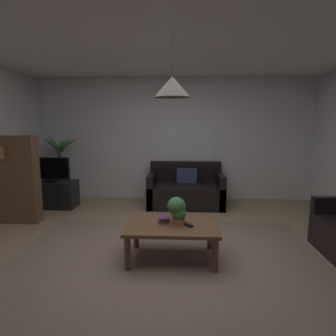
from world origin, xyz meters
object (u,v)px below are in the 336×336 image
object	(u,v)px
coffee_table	(172,230)
tv	(50,169)
tv_stand	(52,194)
potted_palm_corner	(61,168)
remote_on_table_1	(187,224)
potted_plant_on_table	(177,210)
couch_under_window	(186,191)
pendant_lamp	(172,87)
book_on_table_2	(165,218)
remote_on_table_0	(177,223)
book_on_table_0	(164,222)
book_on_table_1	(165,219)
bookshelf_corner	(15,179)

from	to	relation	value
coffee_table	tv	xyz separation A→B (m)	(-2.35, 1.92, 0.37)
tv_stand	potted_palm_corner	xyz separation A→B (m)	(-0.04, 0.53, 0.42)
remote_on_table_1	potted_plant_on_table	size ratio (longest dim) A/B	0.49
coffee_table	tv_stand	bearing A→B (deg)	140.45
tv	potted_palm_corner	xyz separation A→B (m)	(-0.04, 0.55, -0.07)
couch_under_window	pendant_lamp	xyz separation A→B (m)	(-0.19, -2.21, 1.71)
couch_under_window	book_on_table_2	xyz separation A→B (m)	(-0.28, -2.15, 0.21)
remote_on_table_0	tv	size ratio (longest dim) A/B	0.22
potted_plant_on_table	coffee_table	bearing A→B (deg)	-179.26
potted_palm_corner	pendant_lamp	world-z (taller)	pendant_lamp
remote_on_table_0	tv	world-z (taller)	tv
potted_palm_corner	couch_under_window	bearing A→B (deg)	-5.80
book_on_table_0	potted_palm_corner	distance (m)	3.34
book_on_table_1	remote_on_table_1	xyz separation A→B (m)	(0.26, -0.09, -0.03)
book_on_table_1	potted_palm_corner	world-z (taller)	potted_palm_corner
remote_on_table_0	tv	xyz separation A→B (m)	(-2.41, 1.91, 0.30)
remote_on_table_1	bookshelf_corner	xyz separation A→B (m)	(-2.72, 1.15, 0.27)
book_on_table_0	book_on_table_1	bearing A→B (deg)	35.54
tv	bookshelf_corner	xyz separation A→B (m)	(-0.19, -0.80, -0.02)
bookshelf_corner	book_on_table_1	bearing A→B (deg)	-23.35
coffee_table	tv	world-z (taller)	tv
potted_plant_on_table	potted_palm_corner	world-z (taller)	potted_palm_corner
coffee_table	remote_on_table_0	xyz separation A→B (m)	(0.05, 0.01, 0.07)
book_on_table_0	remote_on_table_1	xyz separation A→B (m)	(0.28, -0.08, -0.00)
book_on_table_2	potted_plant_on_table	world-z (taller)	potted_plant_on_table
tv	tv_stand	bearing A→B (deg)	90.00
book_on_table_0	remote_on_table_1	bearing A→B (deg)	-15.75
book_on_table_0	pendant_lamp	world-z (taller)	pendant_lamp
remote_on_table_0	potted_plant_on_table	bearing A→B (deg)	28.91
tv	bookshelf_corner	world-z (taller)	bookshelf_corner
coffee_table	tv_stand	xyz separation A→B (m)	(-2.35, 1.94, -0.11)
tv	potted_plant_on_table	bearing A→B (deg)	-38.52
book_on_table_2	pendant_lamp	world-z (taller)	pendant_lamp
coffee_table	remote_on_table_1	distance (m)	0.20
remote_on_table_0	pendant_lamp	xyz separation A→B (m)	(-0.05, -0.01, 1.55)
couch_under_window	remote_on_table_1	distance (m)	2.24
couch_under_window	tv	xyz separation A→B (m)	(-2.54, -0.29, 0.46)
remote_on_table_1	potted_palm_corner	size ratio (longest dim) A/B	0.11
tv_stand	potted_plant_on_table	bearing A→B (deg)	-38.83
couch_under_window	coffee_table	distance (m)	2.22
pendant_lamp	book_on_table_2	bearing A→B (deg)	148.19
tv_stand	remote_on_table_0	bearing A→B (deg)	-38.78
tv_stand	pendant_lamp	distance (m)	3.51
couch_under_window	remote_on_table_0	size ratio (longest dim) A/B	8.98
couch_under_window	tv	size ratio (longest dim) A/B	1.96
couch_under_window	book_on_table_0	bearing A→B (deg)	-97.59
remote_on_table_1	potted_palm_corner	distance (m)	3.59
book_on_table_0	tv	world-z (taller)	tv
tv_stand	tv	size ratio (longest dim) A/B	1.23
tv	bookshelf_corner	size ratio (longest dim) A/B	0.52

